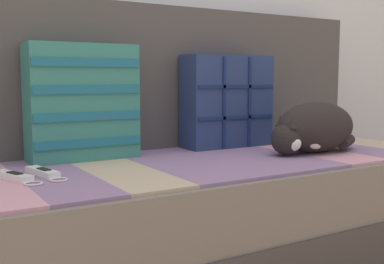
# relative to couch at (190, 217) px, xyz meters

# --- Properties ---
(couch) EXTENTS (2.01, 0.79, 0.40)m
(couch) POSITION_rel_couch_xyz_m (0.00, 0.00, 0.00)
(couch) COLOR #3D3838
(couch) RESTS_ON ground_plane
(sofa_backrest) EXTENTS (1.97, 0.14, 0.54)m
(sofa_backrest) POSITION_rel_couch_xyz_m (0.00, 0.32, 0.47)
(sofa_backrest) COLOR #474242
(sofa_backrest) RESTS_ON couch
(throw_pillow_quilted) EXTENTS (0.36, 0.14, 0.36)m
(throw_pillow_quilted) POSITION_rel_couch_xyz_m (0.28, 0.18, 0.38)
(throw_pillow_quilted) COLOR navy
(throw_pillow_quilted) RESTS_ON couch
(throw_pillow_striped) EXTENTS (0.36, 0.14, 0.38)m
(throw_pillow_striped) POSITION_rel_couch_xyz_m (-0.31, 0.18, 0.39)
(throw_pillow_striped) COLOR #337A70
(throw_pillow_striped) RESTS_ON couch
(sleeping_cat) EXTENTS (0.42, 0.20, 0.19)m
(sleeping_cat) POSITION_rel_couch_xyz_m (0.44, -0.12, 0.29)
(sleeping_cat) COLOR black
(sleeping_cat) RESTS_ON couch
(game_remote_near) EXTENTS (0.08, 0.20, 0.02)m
(game_remote_near) POSITION_rel_couch_xyz_m (-0.50, -0.04, 0.21)
(game_remote_near) COLOR white
(game_remote_near) RESTS_ON couch
(game_remote_far) EXTENTS (0.11, 0.20, 0.02)m
(game_remote_far) POSITION_rel_couch_xyz_m (-0.58, -0.05, 0.21)
(game_remote_far) COLOR white
(game_remote_far) RESTS_ON couch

